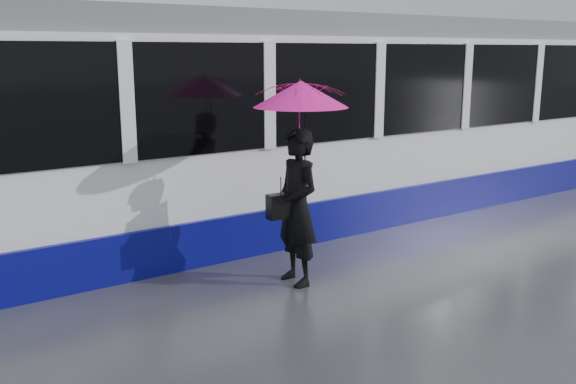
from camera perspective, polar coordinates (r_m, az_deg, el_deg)
ground at (r=7.54m, az=-4.03°, el=-9.35°), size 90.00×90.00×0.00m
rails at (r=9.66m, az=-11.69°, el=-4.59°), size 34.00×1.51×0.02m
woman at (r=7.71m, az=0.80°, el=-1.39°), size 0.49×0.72×1.91m
umbrella at (r=7.55m, az=1.14°, el=7.06°), size 1.18×1.18×1.29m
handbag at (r=7.59m, az=-0.64°, el=-1.25°), size 0.35×0.16×0.47m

